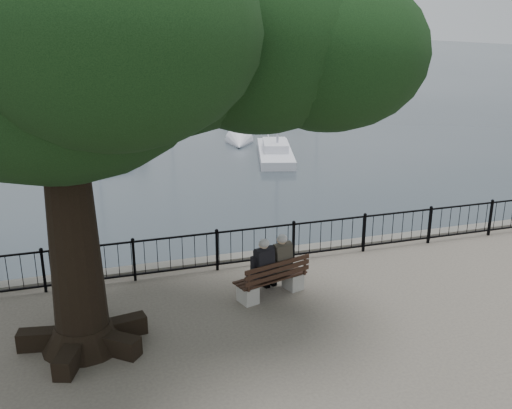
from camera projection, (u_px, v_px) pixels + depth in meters
name	position (u px, v px, depth m)	size (l,w,h in m)	color
harbor	(250.00, 275.00, 14.97)	(260.00, 260.00, 1.20)	#55534F
railing	(256.00, 244.00, 14.19)	(22.06, 0.06, 1.00)	black
bench	(272.00, 283.00, 12.65)	(1.78, 0.97, 0.90)	gray
person_left	(260.00, 270.00, 12.50)	(0.54, 0.77, 1.42)	black
person_right	(278.00, 265.00, 12.75)	(0.54, 0.77, 1.42)	#2A2720
tree	(104.00, 29.00, 9.39)	(10.66, 7.44, 8.70)	black
lion_monument	(134.00, 71.00, 57.65)	(5.74, 5.74, 8.53)	#55534F
sailboat_b	(98.00, 153.00, 29.75)	(3.22, 5.85, 11.08)	silver
sailboat_c	(275.00, 151.00, 30.04)	(3.28, 6.30, 12.43)	silver
sailboat_d	(316.00, 115.00, 41.85)	(2.85, 5.01, 9.09)	silver
sailboat_f	(171.00, 120.00, 39.74)	(2.52, 5.34, 10.77)	silver
sailboat_g	(252.00, 104.00, 47.47)	(2.13, 5.19, 8.78)	silver
sailboat_h	(54.00, 108.00, 44.58)	(2.11, 5.88, 13.22)	silver
far_shore	(264.00, 40.00, 90.63)	(30.00, 8.60, 9.18)	#544E45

